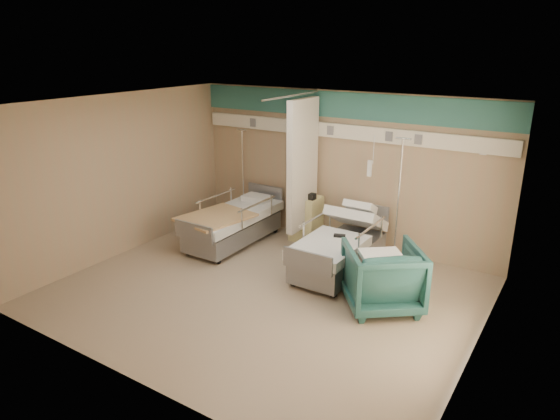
% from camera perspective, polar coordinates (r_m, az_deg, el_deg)
% --- Properties ---
extents(ground, '(6.00, 5.00, 0.00)m').
position_cam_1_polar(ground, '(7.65, -1.75, -9.38)').
color(ground, gray).
rests_on(ground, ground).
extents(room_walls, '(6.04, 5.04, 2.82)m').
position_cam_1_polar(room_walls, '(7.20, -0.95, 4.71)').
color(room_walls, tan).
rests_on(room_walls, ground).
extents(bed_right, '(1.00, 2.16, 0.63)m').
position_cam_1_polar(bed_right, '(8.26, 6.82, -4.88)').
color(bed_right, silver).
rests_on(bed_right, ground).
extents(bed_left, '(1.00, 2.16, 0.63)m').
position_cam_1_polar(bed_left, '(9.35, -5.36, -1.99)').
color(bed_left, silver).
rests_on(bed_left, ground).
extents(bedside_cabinet, '(0.50, 0.48, 0.85)m').
position_cam_1_polar(bedside_cabinet, '(9.46, 3.01, -0.97)').
color(bedside_cabinet, '#D8CF87').
rests_on(bedside_cabinet, ground).
extents(visitor_armchair, '(1.42, 1.42, 0.93)m').
position_cam_1_polar(visitor_armchair, '(7.21, 11.61, -7.48)').
color(visitor_armchair, '#20514D').
rests_on(visitor_armchair, ground).
extents(waffle_blanket, '(0.74, 0.73, 0.06)m').
position_cam_1_polar(waffle_blanket, '(7.00, 11.64, -3.83)').
color(waffle_blanket, white).
rests_on(waffle_blanket, visitor_armchair).
extents(iv_stand_right, '(0.38, 0.38, 2.14)m').
position_cam_1_polar(iv_stand_right, '(8.80, 13.07, -2.90)').
color(iv_stand_right, silver).
rests_on(iv_stand_right, ground).
extents(iv_stand_left, '(0.35, 0.35, 1.97)m').
position_cam_1_polar(iv_stand_left, '(10.32, -4.17, 0.58)').
color(iv_stand_left, silver).
rests_on(iv_stand_left, ground).
extents(call_remote, '(0.20, 0.14, 0.04)m').
position_cam_1_polar(call_remote, '(8.06, 6.82, -2.94)').
color(call_remote, black).
rests_on(call_remote, bed_right).
extents(tan_blanket, '(1.16, 1.36, 0.04)m').
position_cam_1_polar(tan_blanket, '(8.92, -7.38, -0.80)').
color(tan_blanket, tan).
rests_on(tan_blanket, bed_left).
extents(toiletry_bag, '(0.21, 0.14, 0.11)m').
position_cam_1_polar(toiletry_bag, '(9.19, 3.44, 1.60)').
color(toiletry_bag, black).
rests_on(toiletry_bag, bedside_cabinet).
extents(white_cup, '(0.10, 0.10, 0.13)m').
position_cam_1_polar(white_cup, '(9.35, 2.65, 1.95)').
color(white_cup, white).
rests_on(white_cup, bedside_cabinet).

